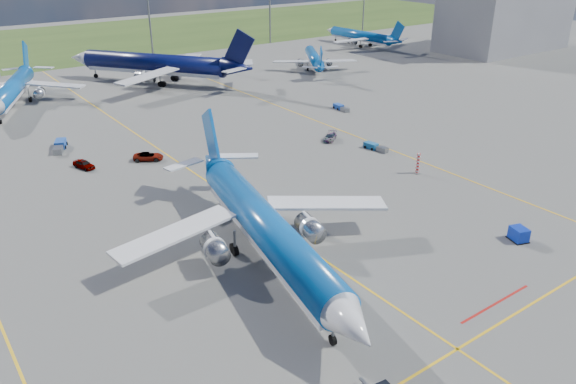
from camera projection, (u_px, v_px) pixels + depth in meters
ground at (309, 250)px, 61.17m from camera, size 400.00×400.00×0.00m
grass_strip at (8, 48)px, 171.58m from camera, size 400.00×80.00×0.01m
taxiway_lines at (193, 171)px, 81.65m from camera, size 60.25×160.00×0.02m
floodlight_masts at (74, 17)px, 142.27m from camera, size 202.20×0.50×22.70m
terminal_building at (507, 4)px, 164.05m from camera, size 42.00×22.00×26.00m
warning_post at (418, 164)px, 80.34m from camera, size 0.50×0.50×3.00m
bg_jet_nnw at (16, 105)px, 113.39m from camera, size 41.59×46.26×9.92m
bg_jet_n at (156, 83)px, 130.90m from camera, size 59.10×61.53×12.82m
bg_jet_ne at (314, 69)px, 144.83m from camera, size 35.08×37.36×7.82m
bg_jet_ene at (360, 46)px, 174.85m from camera, size 27.20×34.89×8.86m
main_airliner at (268, 261)px, 58.99m from camera, size 41.19×49.15×11.34m
uld_container at (519, 234)px, 62.82m from camera, size 2.07×2.31×1.54m
service_car_a at (84, 164)px, 82.41m from camera, size 2.68×4.06×1.28m
service_car_b at (148, 156)px, 85.39m from camera, size 4.93×4.08×1.25m
service_car_c at (330, 137)px, 93.80m from camera, size 4.22×3.76×1.17m
baggage_tug_w at (375, 147)px, 89.74m from camera, size 1.79×4.35×0.95m
baggage_tug_c at (60, 146)px, 89.81m from camera, size 3.45×5.50×1.21m
baggage_tug_e at (341, 108)px, 110.39m from camera, size 1.59×4.29×0.94m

